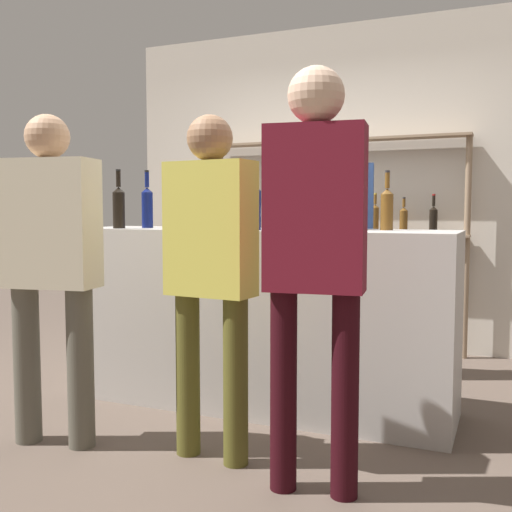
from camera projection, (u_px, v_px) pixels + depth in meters
The scene contains 16 objects.
ground_plane at pixel (256, 405), 3.68m from camera, with size 16.00×16.00×0.00m, color brown.
bar_counter at pixel (256, 318), 3.64m from camera, with size 2.35×0.61×1.08m, color #B7B2AD.
back_wall at pixel (340, 187), 5.32m from camera, with size 3.95×0.12×2.80m, color beige.
back_shelf at pixel (333, 211), 5.18m from camera, with size 2.23×0.18×1.80m.
counter_bottle_0 at pixel (313, 205), 3.32m from camera, with size 0.08×0.08×0.36m.
counter_bottle_1 at pixel (147, 206), 3.85m from camera, with size 0.07×0.07×0.37m.
counter_bottle_2 at pixel (387, 208), 3.41m from camera, with size 0.07×0.07×0.34m.
counter_bottle_3 at pixel (292, 205), 3.56m from camera, with size 0.09×0.09×0.37m.
counter_bottle_4 at pixel (253, 206), 3.42m from camera, with size 0.09×0.09×0.35m.
counter_bottle_5 at pixel (119, 206), 3.74m from camera, with size 0.08×0.08×0.37m.
wine_glass at pixel (297, 212), 3.70m from camera, with size 0.07×0.07×0.14m.
ice_bucket at pixel (345, 212), 3.49m from camera, with size 0.20×0.20×0.20m.
customer_left at pixel (50, 255), 2.99m from camera, with size 0.50×0.29×1.67m.
server_behind_counter at pixel (338, 235), 4.28m from camera, with size 0.53×0.31×1.75m.
customer_right at pixel (315, 242), 2.46m from camera, with size 0.43×0.23×1.77m.
customer_center at pixel (211, 259), 2.81m from camera, with size 0.43×0.22×1.64m.
Camera 1 is at (1.41, -3.31, 1.20)m, focal length 42.00 mm.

